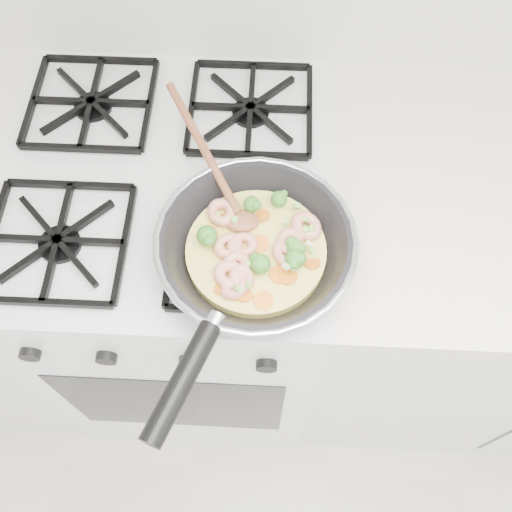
{
  "coord_description": "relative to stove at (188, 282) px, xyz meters",
  "views": [
    {
      "loc": [
        0.2,
        1.1,
        1.73
      ],
      "look_at": [
        0.18,
        1.53,
        0.93
      ],
      "focal_mm": 40.11,
      "sensor_mm": 36.0,
      "label": 1
    }
  ],
  "objects": [
    {
      "name": "stove",
      "position": [
        0.0,
        0.0,
        0.0
      ],
      "size": [
        0.6,
        0.6,
        0.92
      ],
      "color": "white",
      "rests_on": "ground"
    },
    {
      "name": "skillet",
      "position": [
        0.17,
        -0.17,
        0.5
      ],
      "size": [
        0.32,
        0.6,
        0.09
      ],
      "rotation": [
        0.0,
        0.0,
        0.09
      ],
      "color": "black",
      "rests_on": "stove"
    }
  ]
}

